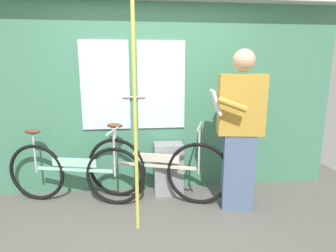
# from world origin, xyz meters

# --- Properties ---
(ground_plane) EXTENTS (5.92, 3.95, 0.04)m
(ground_plane) POSITION_xyz_m (0.00, 0.00, -0.02)
(ground_plane) COLOR #56544F
(train_door_wall) EXTENTS (4.92, 0.28, 2.43)m
(train_door_wall) POSITION_xyz_m (-0.01, 1.17, 1.27)
(train_door_wall) COLOR #427F60
(train_door_wall) RESTS_ON ground_plane
(bicycle_near_door) EXTENTS (1.66, 0.55, 0.92)m
(bicycle_near_door) POSITION_xyz_m (-0.93, 0.82, 0.38)
(bicycle_near_door) COLOR black
(bicycle_near_door) RESTS_ON ground_plane
(bicycle_leaning_behind) EXTENTS (1.72, 0.67, 0.97)m
(bicycle_leaning_behind) POSITION_xyz_m (0.04, 0.77, 0.40)
(bicycle_leaning_behind) COLOR black
(bicycle_leaning_behind) RESTS_ON ground_plane
(passenger_reading_newspaper) EXTENTS (0.62, 0.56, 1.80)m
(passenger_reading_newspaper) POSITION_xyz_m (0.96, 0.47, 0.96)
(passenger_reading_newspaper) COLOR slate
(passenger_reading_newspaper) RESTS_ON ground_plane
(trash_bin_by_wall) EXTENTS (0.37, 0.28, 0.66)m
(trash_bin_by_wall) POSITION_xyz_m (0.22, 0.95, 0.33)
(trash_bin_by_wall) COLOR gray
(trash_bin_by_wall) RESTS_ON ground_plane
(handrail_pole) EXTENTS (0.04, 0.04, 2.39)m
(handrail_pole) POSITION_xyz_m (-0.18, 0.17, 1.19)
(handrail_pole) COLOR #C6C14C
(handrail_pole) RESTS_ON ground_plane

